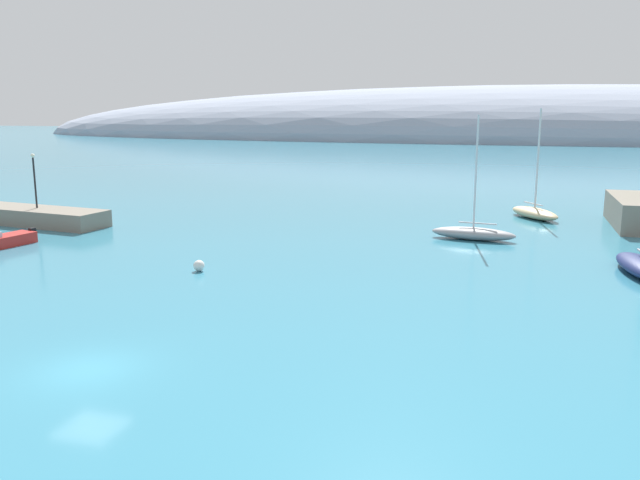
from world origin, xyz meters
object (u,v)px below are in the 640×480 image
(harbor_lamp_post, at_px, (34,175))
(sailboat_grey_near_shore, at_px, (473,233))
(mooring_buoy_white, at_px, (199,266))
(motorboat_red_foreground, at_px, (0,241))
(sailboat_sand_mid_mooring, at_px, (535,212))

(harbor_lamp_post, bearing_deg, sailboat_grey_near_shore, 5.37)
(sailboat_grey_near_shore, relative_size, mooring_buoy_white, 13.60)
(motorboat_red_foreground, bearing_deg, harbor_lamp_post, -144.77)
(mooring_buoy_white, bearing_deg, motorboat_red_foreground, 171.36)
(motorboat_red_foreground, distance_m, mooring_buoy_white, 17.76)
(motorboat_red_foreground, bearing_deg, sailboat_sand_mid_mooring, 134.44)
(motorboat_red_foreground, height_order, mooring_buoy_white, motorboat_red_foreground)
(sailboat_sand_mid_mooring, bearing_deg, sailboat_grey_near_shore, -54.97)
(sailboat_grey_near_shore, xyz_separation_m, sailboat_sand_mid_mooring, (4.91, 12.14, 0.03))
(sailboat_sand_mid_mooring, xyz_separation_m, mooring_buoy_white, (-21.04, -27.47, -0.24))
(motorboat_red_foreground, distance_m, harbor_lamp_post, 10.70)
(sailboat_grey_near_shore, xyz_separation_m, mooring_buoy_white, (-16.12, -15.34, -0.22))
(mooring_buoy_white, bearing_deg, sailboat_sand_mid_mooring, 52.56)
(sailboat_sand_mid_mooring, relative_size, mooring_buoy_white, 14.25)
(sailboat_grey_near_shore, bearing_deg, motorboat_red_foreground, 28.15)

